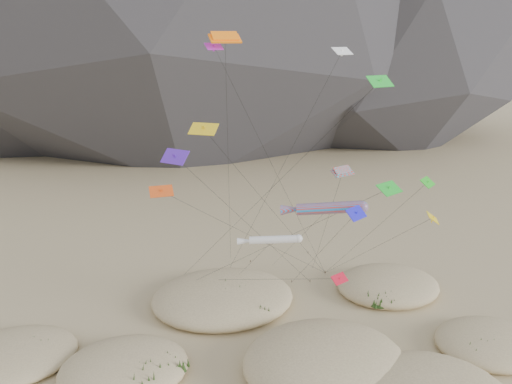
# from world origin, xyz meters

# --- Properties ---
(dunes) EXTENTS (53.95, 38.00, 4.32)m
(dunes) POSITION_xyz_m (-1.01, 4.66, 0.72)
(dunes) COLOR #CCB789
(dunes) RESTS_ON ground
(dune_grass) EXTENTS (43.17, 30.36, 1.43)m
(dune_grass) POSITION_xyz_m (0.05, 3.48, 0.82)
(dune_grass) COLOR black
(dune_grass) RESTS_ON ground
(kite_stakes) EXTENTS (18.72, 7.91, 0.30)m
(kite_stakes) POSITION_xyz_m (2.10, 23.22, 0.15)
(kite_stakes) COLOR #3F2D1E
(kite_stakes) RESTS_ON ground
(rainbow_tube_kite) EXTENTS (7.30, 19.26, 14.46)m
(rainbow_tube_kite) POSITION_xyz_m (4.47, 7.86, 13.61)
(rainbow_tube_kite) COLOR red
(rainbow_tube_kite) RESTS_ON ground
(white_tube_kite) EXTENTS (6.18, 10.39, 9.69)m
(white_tube_kite) POSITION_xyz_m (0.79, 12.56, 9.06)
(white_tube_kite) COLOR silver
(white_tube_kite) RESTS_ON ground
(orange_parafoil) EXTENTS (4.05, 14.86, 28.34)m
(orange_parafoil) POSITION_xyz_m (-3.03, 14.68, 27.49)
(orange_parafoil) COLOR orange
(orange_parafoil) RESTS_ON ground
(multi_parafoil) EXTENTS (3.09, 13.19, 16.35)m
(multi_parafoil) POSITION_xyz_m (7.26, 11.31, 15.73)
(multi_parafoil) COLOR #FE261A
(multi_parafoil) RESTS_ON ground
(delta_kites) EXTENTS (26.37, 19.86, 27.31)m
(delta_kites) POSITION_xyz_m (3.14, 11.14, 17.29)
(delta_kites) COLOR #C74312
(delta_kites) RESTS_ON ground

